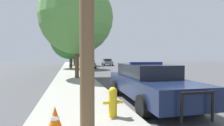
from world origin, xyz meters
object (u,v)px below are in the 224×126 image
Objects in this scene: tree_sidewalk_mid at (71,40)px; car_background_midblock at (90,64)px; police_car at (148,82)px; tree_sidewalk_far at (74,43)px; traffic_light at (79,47)px; fire_hydrant at (113,101)px; car_background_oncoming at (107,62)px; tree_sidewalk_near at (77,18)px; traffic_cone at (55,119)px.

car_background_midblock is at bearing 33.78° from tree_sidewalk_mid.
tree_sidewalk_mid is at bearing -80.98° from police_car.
tree_sidewalk_far is (-2.18, 8.17, 3.98)m from car_background_midblock.
tree_sidewalk_far is at bearing 95.51° from traffic_light.
car_background_oncoming is (6.76, 31.38, 0.18)m from fire_hydrant.
tree_sidewalk_far is at bearing 108.04° from car_background_midblock.
car_background_oncoming is at bearing 51.86° from tree_sidewalk_mid.
tree_sidewalk_mid reaches higher than police_car.
tree_sidewalk_near reaches higher than car_background_oncoming.
traffic_cone is at bearing -158.02° from fire_hydrant.
traffic_light is 1.06× the size of car_background_oncoming.
tree_sidewalk_far reaches higher than car_background_oncoming.
tree_sidewalk_near is at bearing 74.79° from car_background_oncoming.
car_background_oncoming is 1.11× the size of car_background_midblock.
tree_sidewalk_mid reaches higher than traffic_light.
fire_hydrant is 0.18× the size of car_background_oncoming.
car_background_midblock is at bearing -41.61° from traffic_light.
traffic_cone is (-0.95, -10.23, -4.52)m from tree_sidewalk_near.
car_background_oncoming is at bearing -3.91° from tree_sidewalk_far.
traffic_light is 8.71× the size of traffic_cone.
tree_sidewalk_near is 1.02× the size of tree_sidewalk_far.
traffic_light is 9.28m from car_background_oncoming.
tree_sidewalk_mid is (-1.46, -3.35, 0.78)m from traffic_light.
fire_hydrant is 0.12× the size of tree_sidewalk_mid.
police_car is at bearing -73.06° from tree_sidewalk_near.
car_background_midblock is 24.54m from traffic_cone.
tree_sidewalk_mid is at bearing 92.27° from fire_hydrant.
traffic_light reaches higher than traffic_cone.
car_background_oncoming is (4.88, 29.66, -0.04)m from police_car.
car_background_midblock is 0.54× the size of tree_sidewalk_near.
tree_sidewalk_near is at bearing -88.42° from tree_sidewalk_mid.
tree_sidewalk_mid is (-2.99, -2.00, 3.64)m from car_background_midblock.
traffic_light is at bearing 66.46° from tree_sidewalk_mid.
traffic_cone is (-0.61, -22.27, -3.92)m from tree_sidewalk_mid.
tree_sidewalk_near is at bearing -97.62° from car_background_midblock.
tree_sidewalk_near is (-7.29, -21.75, 4.18)m from car_background_oncoming.
tree_sidewalk_far is at bearing -85.12° from police_car.
police_car is at bearing -82.18° from tree_sidewalk_mid.
tree_sidewalk_far is (-0.66, 6.82, 1.11)m from traffic_light.
tree_sidewalk_far is (-1.94, 30.12, 3.87)m from police_car.
tree_sidewalk_mid reaches higher than car_background_midblock.
tree_sidewalk_far reaches higher than fire_hydrant.
tree_sidewalk_mid reaches higher than car_background_oncoming.
car_background_oncoming is 23.31m from tree_sidewalk_near.
police_car is 9.25m from tree_sidewalk_near.
traffic_light is at bearing 88.63° from fire_hydrant.
traffic_light is 0.63× the size of tree_sidewalk_near.
car_background_midblock is 7.37× the size of traffic_cone.
fire_hydrant is 10.59m from tree_sidewalk_near.
fire_hydrant reaches higher than traffic_cone.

